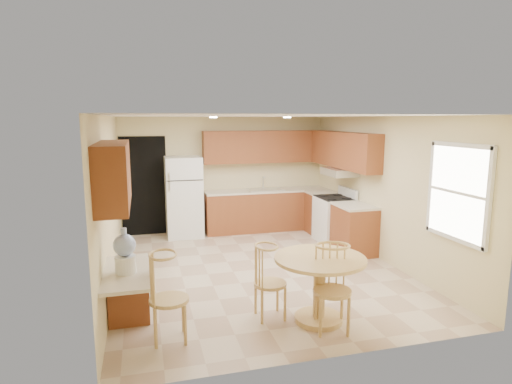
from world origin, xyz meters
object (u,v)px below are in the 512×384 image
object	(u,v)px
dining_table	(320,279)
stove	(334,219)
chair_table_b	(336,283)
water_crock	(125,253)
refrigerator	(184,197)
chair_desk	(169,292)
chair_table_a	(272,277)

from	to	relation	value
dining_table	stove	bearing A→B (deg)	61.74
chair_table_b	water_crock	world-z (taller)	water_crock
refrigerator	chair_desk	size ratio (longest dim) A/B	1.68
dining_table	chair_table_a	xyz separation A→B (m)	(-0.55, 0.16, 0.03)
refrigerator	chair_desk	bearing A→B (deg)	-97.71
water_crock	dining_table	bearing A→B (deg)	-4.82
chair_table_a	dining_table	bearing A→B (deg)	73.28
chair_table_b	water_crock	size ratio (longest dim) A/B	1.98
dining_table	water_crock	xyz separation A→B (m)	(-2.24, 0.19, 0.47)
dining_table	chair_table_b	bearing A→B (deg)	-81.89
chair_desk	chair_table_b	bearing A→B (deg)	83.63
chair_table_b	water_crock	bearing A→B (deg)	-0.25
refrigerator	water_crock	distance (m)	4.29
water_crock	chair_desk	bearing A→B (deg)	-31.43
chair_table_a	water_crock	xyz separation A→B (m)	(-1.69, 0.03, 0.44)
refrigerator	dining_table	distance (m)	4.52
stove	chair_desk	xyz separation A→B (m)	(-3.47, -3.21, 0.14)
chair_table_a	chair_table_b	distance (m)	0.79
refrigerator	dining_table	bearing A→B (deg)	-74.63
dining_table	refrigerator	bearing A→B (deg)	105.37
refrigerator	stove	bearing A→B (deg)	-22.99
chair_desk	stove	bearing A→B (deg)	134.56
water_crock	chair_table_a	bearing A→B (deg)	-0.95
stove	dining_table	xyz separation A→B (m)	(-1.68, -3.13, 0.07)
stove	chair_table_a	bearing A→B (deg)	-126.96
refrigerator	dining_table	world-z (taller)	refrigerator
dining_table	water_crock	world-z (taller)	water_crock
stove	water_crock	size ratio (longest dim) A/B	2.14
dining_table	chair_table_a	world-z (taller)	chair_table_a
dining_table	chair_table_b	xyz separation A→B (m)	(0.05, -0.35, 0.08)
chair_table_b	water_crock	distance (m)	2.39
stove	chair_table_b	world-z (taller)	stove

